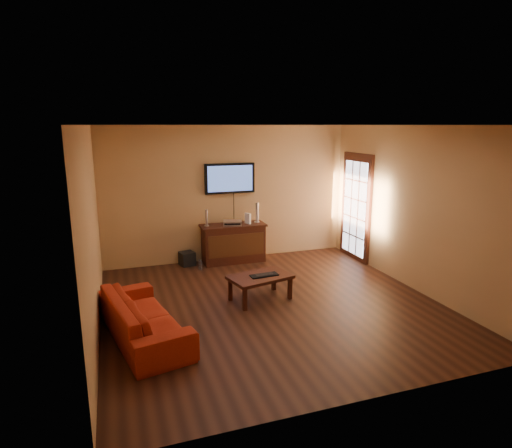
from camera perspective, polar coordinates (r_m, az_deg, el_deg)
name	(u,v)px	position (r m, az deg, el deg)	size (l,w,h in m)	color
ground_plane	(272,304)	(6.71, 2.15, -10.68)	(5.00, 5.00, 0.00)	black
room_walls	(259,190)	(6.81, 0.41, 4.50)	(5.00, 5.00, 5.00)	tan
french_door	(356,208)	(8.93, 13.17, 2.06)	(0.07, 1.02, 2.22)	black
media_console	(233,243)	(8.60, -3.03, -2.55)	(1.29, 0.49, 0.77)	black
television	(230,178)	(8.55, -3.51, 6.10)	(1.01, 0.08, 0.60)	black
coffee_table	(260,279)	(6.77, 0.56, -7.35)	(1.06, 0.78, 0.40)	black
sofa	(143,310)	(5.80, -14.85, -11.06)	(1.91, 0.56, 0.75)	#A82812
speaker_left	(207,218)	(8.39, -6.60, 0.74)	(0.09, 0.09, 0.33)	silver
speaker_right	(257,213)	(8.66, 0.15, 1.45)	(0.11, 0.11, 0.40)	silver
av_receiver	(232,223)	(8.47, -3.15, 0.17)	(0.37, 0.26, 0.08)	silver
game_console	(248,218)	(8.54, -1.10, 0.75)	(0.04, 0.16, 0.21)	white
subwoofer	(187,259)	(8.56, -9.17, -4.57)	(0.27, 0.27, 0.27)	black
bottle	(200,265)	(8.27, -7.46, -5.43)	(0.07, 0.07, 0.20)	white
keyboard	(264,275)	(6.74, 1.11, -6.82)	(0.45, 0.19, 0.03)	black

